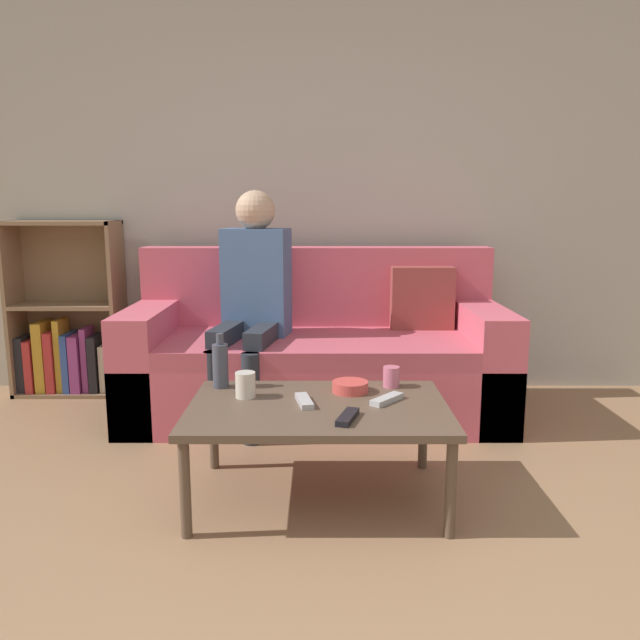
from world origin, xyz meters
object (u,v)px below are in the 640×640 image
bookshelf (72,331)px  person_adult (256,288)px  couch (321,360)px  bottle (223,364)px  tv_remote_1 (350,417)px  cup_far (394,377)px  cup_near (248,385)px  tv_remote_0 (307,401)px  snack_bowl (353,387)px  coffee_table (321,413)px  tv_remote_2 (390,399)px

bookshelf → person_adult: size_ratio=0.86×
couch → bottle: (-0.41, -0.83, 0.19)m
tv_remote_1 → bottle: bottle is taller
cup_far → bottle: size_ratio=0.38×
couch → cup_near: 1.02m
person_adult → cup_near: 0.94m
tv_remote_1 → couch: bearing=112.4°
bookshelf → cup_far: size_ratio=12.08×
cup_far → bottle: bottle is taller
bookshelf → bottle: bookshelf is taller
cup_far → cup_near: bearing=-166.3°
person_adult → tv_remote_1: (0.46, -1.17, -0.32)m
cup_near → person_adult: bearing=93.9°
bookshelf → tv_remote_0: bearing=-43.9°
cup_near → snack_bowl: cup_near is taller
couch → coffee_table: 1.07m
cup_near → cup_far: bearing=13.7°
couch → bottle: size_ratio=8.78×
person_adult → bottle: (-0.06, -0.75, -0.23)m
couch → cup_near: bearing=-106.6°
bottle → coffee_table: bearing=-29.8°
coffee_table → cup_near: cup_near is taller
coffee_table → cup_near: bearing=162.1°
cup_near → tv_remote_0: 0.26m
snack_bowl → bottle: (-0.55, 0.07, 0.08)m
cup_near → tv_remote_0: (0.24, -0.08, -0.04)m
bottle → tv_remote_0: bearing=-32.1°
cup_near → snack_bowl: (0.43, 0.07, -0.03)m
bookshelf → tv_remote_1: size_ratio=6.07×
bookshelf → cup_near: bookshelf is taller
coffee_table → tv_remote_1: 0.21m
couch → tv_remote_2: bearing=-74.9°
person_adult → cup_near: size_ratio=11.89×
coffee_table → snack_bowl: size_ratio=6.72×
tv_remote_0 → snack_bowl: bearing=28.3°
person_adult → bottle: person_adult is taller
person_adult → tv_remote_0: size_ratio=7.06×
coffee_table → person_adult: (-0.36, 0.99, 0.36)m
cup_near → bottle: 0.20m
tv_remote_0 → bottle: bottle is taller
couch → tv_remote_1: 1.26m
tv_remote_1 → tv_remote_2: bearing=69.2°
person_adult → coffee_table: bearing=-59.5°
cup_far → tv_remote_0: cup_far is taller
snack_bowl → bottle: 0.56m
cup_near → tv_remote_2: (0.57, -0.06, -0.04)m
couch → bottle: bearing=-116.5°
cup_far → snack_bowl: bearing=-157.5°
bookshelf → tv_remote_2: (1.84, -1.43, 0.01)m
bookshelf → snack_bowl: size_ratio=7.10×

